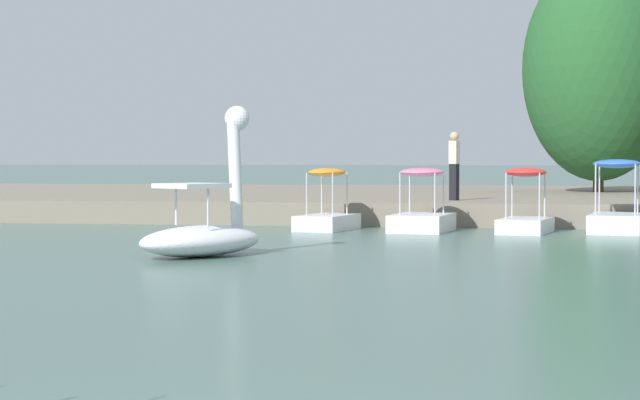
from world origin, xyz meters
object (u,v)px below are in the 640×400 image
(pedal_boat_pink, at_px, (422,213))
(person_on_path, at_px, (454,164))
(swan_boat, at_px, (204,229))
(pedal_boat_red, at_px, (525,215))
(pedal_boat_blue, at_px, (617,211))
(pedal_boat_orange, at_px, (327,211))
(tree_willow_near_path, at_px, (599,69))

(pedal_boat_pink, bearing_deg, person_on_path, 83.32)
(swan_boat, relative_size, pedal_boat_red, 1.35)
(pedal_boat_red, bearing_deg, swan_boat, -124.81)
(pedal_boat_blue, relative_size, pedal_boat_orange, 1.08)
(pedal_boat_blue, height_order, pedal_boat_red, pedal_boat_blue)
(pedal_boat_blue, bearing_deg, pedal_boat_pink, -174.77)
(swan_boat, relative_size, tree_willow_near_path, 0.38)
(pedal_boat_red, distance_m, tree_willow_near_path, 12.97)
(pedal_boat_pink, bearing_deg, tree_willow_near_path, 70.16)
(pedal_boat_orange, bearing_deg, tree_willow_near_path, 61.10)
(tree_willow_near_path, bearing_deg, person_on_path, -115.24)
(swan_boat, bearing_deg, tree_willow_near_path, 69.73)
(pedal_boat_blue, bearing_deg, tree_willow_near_path, 89.99)
(swan_boat, bearing_deg, pedal_boat_orange, 84.72)
(person_on_path, bearing_deg, pedal_boat_orange, -126.38)
(person_on_path, bearing_deg, tree_willow_near_path, 64.76)
(pedal_boat_orange, height_order, person_on_path, person_on_path)
(pedal_boat_orange, bearing_deg, pedal_boat_red, -3.22)
(swan_boat, height_order, tree_willow_near_path, tree_willow_near_path)
(pedal_boat_red, xyz_separation_m, pedal_boat_pink, (-2.33, 0.11, 0.02))
(person_on_path, bearing_deg, swan_boat, -106.47)
(pedal_boat_blue, distance_m, pedal_boat_red, 2.08)
(pedal_boat_pink, xyz_separation_m, tree_willow_near_path, (4.35, 12.04, 4.03))
(swan_boat, height_order, pedal_boat_orange, swan_boat)
(pedal_boat_orange, xyz_separation_m, person_on_path, (2.66, 3.61, 1.09))
(tree_willow_near_path, height_order, person_on_path, tree_willow_near_path)
(tree_willow_near_path, xyz_separation_m, person_on_path, (-3.90, -8.28, -2.93))
(tree_willow_near_path, bearing_deg, swan_boat, -110.27)
(swan_boat, xyz_separation_m, pedal_boat_red, (5.28, 7.59, -0.06))
(pedal_boat_red, xyz_separation_m, tree_willow_near_path, (2.01, 12.15, 4.05))
(pedal_boat_blue, relative_size, tree_willow_near_path, 0.31)
(pedal_boat_red, height_order, pedal_boat_orange, pedal_boat_red)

